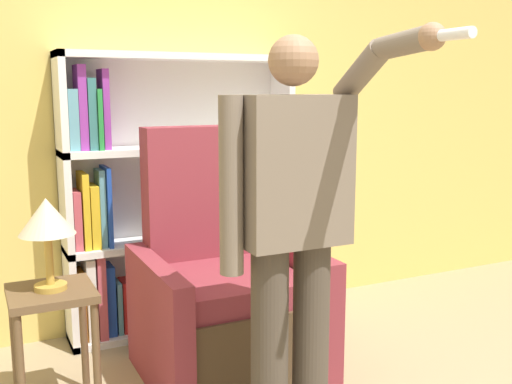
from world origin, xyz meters
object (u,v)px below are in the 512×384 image
bookcase (157,202)px  armchair (224,298)px  side_table (52,316)px  table_lamp (47,221)px  person_standing (293,226)px

bookcase → armchair: 0.82m
armchair → side_table: armchair is taller
table_lamp → armchair: bearing=4.2°
bookcase → person_standing: bearing=-86.3°
bookcase → table_lamp: 1.05m
side_table → table_lamp: bearing=-63.4°
bookcase → person_standing: (0.10, -1.51, 0.15)m
armchair → person_standing: bearing=-93.5°
person_standing → side_table: size_ratio=2.84×
side_table → armchair: bearing=4.2°
armchair → table_lamp: bearing=-175.8°
person_standing → side_table: 1.23m
armchair → side_table: bearing=-175.8°
table_lamp → person_standing: bearing=-42.8°
side_table → bookcase: bearing=46.0°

